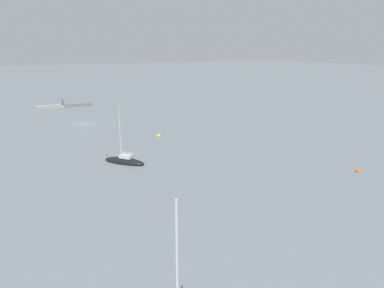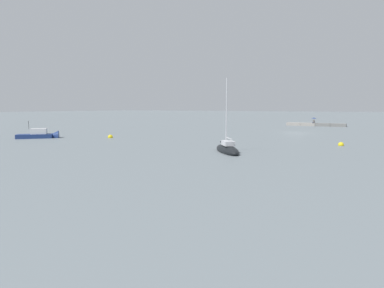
{
  "view_description": "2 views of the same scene",
  "coord_description": "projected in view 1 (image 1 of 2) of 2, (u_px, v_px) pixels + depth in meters",
  "views": [
    {
      "loc": [
        13.44,
        67.52,
        13.56
      ],
      "look_at": [
        -7.45,
        28.09,
        1.74
      ],
      "focal_mm": 34.32,
      "sensor_mm": 36.0,
      "label": 1
    },
    {
      "loc": [
        -10.92,
        54.64,
        4.26
      ],
      "look_at": [
        1.6,
        31.99,
        1.29
      ],
      "focal_mm": 30.52,
      "sensor_mm": 36.0,
      "label": 2
    }
  ],
  "objects": [
    {
      "name": "sailboat_black_mid",
      "position": [
        125.0,
        161.0,
        44.19
      ],
      "size": [
        4.61,
        5.24,
        7.2
      ],
      "rotation": [
        0.0,
        0.0,
        3.81
      ],
      "color": "black",
      "rests_on": "ground_plane"
    },
    {
      "name": "mooring_buoy_near",
      "position": [
        358.0,
        171.0,
        41.08
      ],
      "size": [
        0.55,
        0.55,
        0.55
      ],
      "color": "#EA5914",
      "rests_on": "ground_plane"
    },
    {
      "name": "umbrella_open_navy",
      "position": [
        62.0,
        100.0,
        84.91
      ],
      "size": [
        1.14,
        1.14,
        1.25
      ],
      "color": "black",
      "rests_on": "seawall_pier"
    },
    {
      "name": "mooring_buoy_mid",
      "position": [
        159.0,
        136.0,
        57.42
      ],
      "size": [
        0.59,
        0.59,
        0.59
      ],
      "color": "yellow",
      "rests_on": "ground_plane"
    },
    {
      "name": "ground_plane",
      "position": [
        85.0,
        123.0,
        67.23
      ],
      "size": [
        500.0,
        500.0,
        0.0
      ],
      "primitive_type": "plane",
      "color": "slate"
    },
    {
      "name": "person_seated_grey_left",
      "position": [
        63.0,
        103.0,
        85.06
      ],
      "size": [
        0.49,
        0.66,
        0.73
      ],
      "rotation": [
        0.0,
        0.0,
        -0.19
      ],
      "color": "#1E2333",
      "rests_on": "seawall_pier"
    },
    {
      "name": "seawall_pier",
      "position": [
        64.0,
        106.0,
        85.5
      ],
      "size": [
        12.35,
        1.92,
        0.65
      ],
      "color": "slate",
      "rests_on": "ground_plane"
    }
  ]
}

